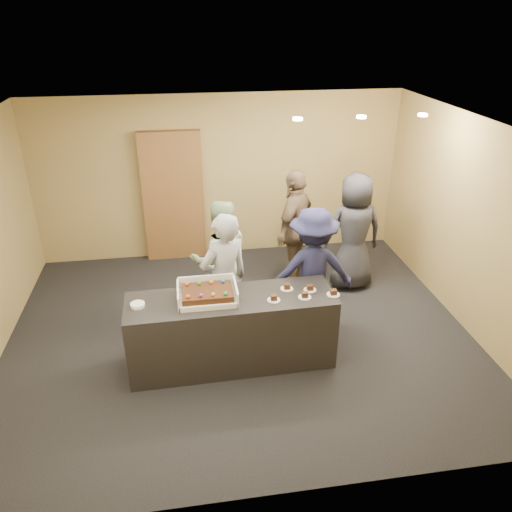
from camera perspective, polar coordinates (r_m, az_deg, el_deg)
name	(u,v)px	position (r m, az deg, el deg)	size (l,w,h in m)	color
room	(239,240)	(6.04, -2.00, 1.83)	(6.04, 6.00, 2.70)	black
serving_counter	(232,331)	(5.96, -2.79, -8.52)	(2.40, 0.70, 0.90)	black
storage_cabinet	(173,197)	(8.34, -9.45, 6.65)	(0.98, 0.15, 2.16)	brown
cake_box	(207,295)	(5.70, -5.59, -4.51)	(0.67, 0.46, 0.20)	white
sheet_cake	(207,293)	(5.65, -5.60, -4.19)	(0.57, 0.39, 0.11)	black
plate_stack	(138,305)	(5.70, -13.38, -5.46)	(0.16, 0.16, 0.04)	white
slice_a	(274,298)	(5.66, 2.05, -4.88)	(0.15, 0.15, 0.07)	white
slice_b	(287,287)	(5.89, 3.55, -3.58)	(0.15, 0.15, 0.07)	white
slice_c	(305,296)	(5.74, 5.59, -4.53)	(0.15, 0.15, 0.07)	white
slice_d	(310,288)	(5.88, 6.19, -3.71)	(0.15, 0.15, 0.07)	white
slice_e	(333,293)	(5.83, 8.84, -4.21)	(0.15, 0.15, 0.07)	white
person_server_grey	(224,281)	(6.11, -3.62, -2.83)	(0.64, 0.42, 1.76)	gray
person_sage_man	(221,260)	(6.71, -4.07, -0.42)	(0.81, 0.63, 1.68)	#90A87E
person_navy_man	(312,271)	(6.43, 6.44, -1.68)	(1.10, 0.63, 1.70)	#1C1E3F
person_brown_extra	(295,229)	(7.49, 4.51, 3.15)	(1.06, 0.44, 1.81)	brown
person_dark_suit	(354,232)	(7.52, 11.09, 2.71)	(0.87, 0.57, 1.79)	#29292E
ceiling_spotlights	(361,117)	(6.47, 11.95, 15.30)	(1.72, 0.12, 0.03)	#FFEAC6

